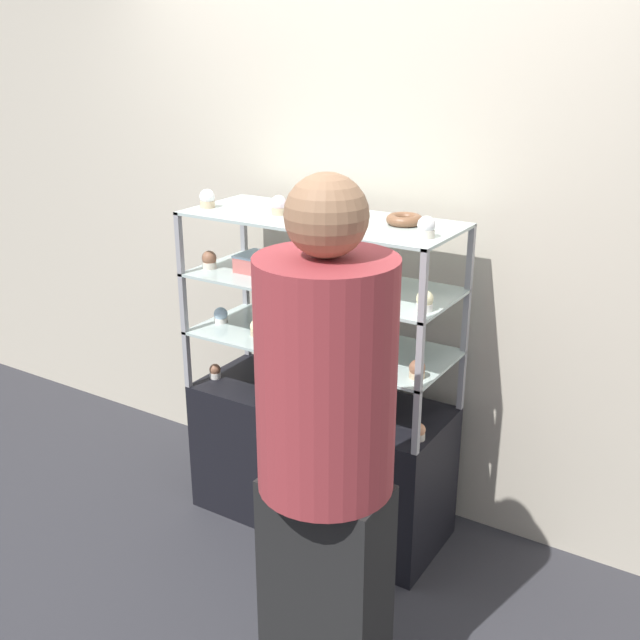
{
  "coord_description": "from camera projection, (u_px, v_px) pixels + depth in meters",
  "views": [
    {
      "loc": [
        1.56,
        -2.5,
        2.06
      ],
      "look_at": [
        0.0,
        0.0,
        0.98
      ],
      "focal_mm": 42.0,
      "sensor_mm": 36.0,
      "label": 1
    }
  ],
  "objects": [
    {
      "name": "ground_plane",
      "position": [
        320.0,
        517.0,
        3.47
      ],
      "size": [
        20.0,
        20.0,
        0.0
      ],
      "primitive_type": "plane",
      "color": "#2D2D33"
    },
    {
      "name": "back_wall",
      "position": [
        365.0,
        227.0,
        3.33
      ],
      "size": [
        8.0,
        0.05,
        2.6
      ],
      "color": "beige",
      "rests_on": "ground_plane"
    },
    {
      "name": "display_base",
      "position": [
        320.0,
        459.0,
        3.37
      ],
      "size": [
        1.14,
        0.46,
        0.62
      ],
      "color": "black",
      "rests_on": "ground_plane"
    },
    {
      "name": "display_riser_lower",
      "position": [
        320.0,
        344.0,
        3.17
      ],
      "size": [
        1.14,
        0.46,
        0.26
      ],
      "color": "#99999E",
      "rests_on": "display_base"
    },
    {
      "name": "display_riser_middle",
      "position": [
        320.0,
        285.0,
        3.08
      ],
      "size": [
        1.14,
        0.46,
        0.26
      ],
      "color": "#99999E",
      "rests_on": "display_riser_lower"
    },
    {
      "name": "display_riser_upper",
      "position": [
        320.0,
        222.0,
        2.99
      ],
      "size": [
        1.14,
        0.46,
        0.26
      ],
      "color": "#99999E",
      "rests_on": "display_riser_middle"
    },
    {
      "name": "layer_cake_centerpiece",
      "position": [
        296.0,
        324.0,
        3.18
      ],
      "size": [
        0.21,
        0.21,
        0.12
      ],
      "color": "#C66660",
      "rests_on": "display_riser_lower"
    },
    {
      "name": "sheet_cake_frosted",
      "position": [
        264.0,
        264.0,
        3.18
      ],
      "size": [
        0.23,
        0.16,
        0.07
      ],
      "color": "#C66660",
      "rests_on": "display_riser_middle"
    },
    {
      "name": "cupcake_0",
      "position": [
        215.0,
        371.0,
        3.43
      ],
      "size": [
        0.05,
        0.05,
        0.07
      ],
      "color": "white",
      "rests_on": "display_base"
    },
    {
      "name": "cupcake_1",
      "position": [
        306.0,
        401.0,
        3.15
      ],
      "size": [
        0.05,
        0.05,
        0.07
      ],
      "color": "white",
      "rests_on": "display_base"
    },
    {
      "name": "cupcake_2",
      "position": [
        419.0,
        432.0,
        2.9
      ],
      "size": [
        0.05,
        0.05,
        0.07
      ],
      "color": "beige",
      "rests_on": "display_base"
    },
    {
      "name": "price_tag_0",
      "position": [
        355.0,
        430.0,
        2.94
      ],
      "size": [
        0.04,
        0.0,
        0.04
      ],
      "color": "white",
      "rests_on": "display_base"
    },
    {
      "name": "cupcake_3",
      "position": [
        221.0,
        315.0,
        3.36
      ],
      "size": [
        0.06,
        0.06,
        0.07
      ],
      "color": "white",
      "rests_on": "display_riser_lower"
    },
    {
      "name": "cupcake_4",
      "position": [
        257.0,
        328.0,
        3.22
      ],
      "size": [
        0.06,
        0.06,
        0.07
      ],
      "color": "#CCB28C",
      "rests_on": "display_riser_lower"
    },
    {
      "name": "cupcake_5",
      "position": [
        358.0,
        354.0,
        2.95
      ],
      "size": [
        0.06,
        0.06,
        0.07
      ],
      "color": "beige",
      "rests_on": "display_riser_lower"
    },
    {
      "name": "cupcake_6",
      "position": [
        417.0,
        369.0,
        2.8
      ],
      "size": [
        0.06,
        0.06,
        0.07
      ],
      "color": "#CCB28C",
      "rests_on": "display_riser_lower"
    },
    {
      "name": "price_tag_1",
      "position": [
        300.0,
        354.0,
        2.97
      ],
      "size": [
        0.04,
        0.0,
        0.04
      ],
      "color": "white",
      "rests_on": "display_riser_lower"
    },
    {
      "name": "cupcake_7",
      "position": [
        209.0,
        260.0,
        3.24
      ],
      "size": [
        0.06,
        0.06,
        0.08
      ],
      "color": "beige",
      "rests_on": "display_riser_middle"
    },
    {
      "name": "cupcake_8",
      "position": [
        314.0,
        274.0,
        3.04
      ],
      "size": [
        0.06,
        0.06,
        0.08
      ],
      "color": "#CCB28C",
      "rests_on": "display_riser_middle"
    },
    {
      "name": "cupcake_9",
      "position": [
        425.0,
        301.0,
        2.72
      ],
      "size": [
        0.06,
        0.06,
        0.08
      ],
      "color": "white",
      "rests_on": "display_riser_middle"
    },
    {
      "name": "price_tag_2",
      "position": [
        268.0,
        285.0,
        2.95
      ],
      "size": [
        0.04,
        0.0,
        0.04
      ],
      "color": "white",
      "rests_on": "display_riser_middle"
    },
    {
      "name": "cupcake_10",
      "position": [
        207.0,
        199.0,
        3.15
      ],
      "size": [
        0.06,
        0.06,
        0.08
      ],
      "color": "#CCB28C",
      "rests_on": "display_riser_upper"
    },
    {
      "name": "cupcake_11",
      "position": [
        279.0,
        205.0,
        3.03
      ],
      "size": [
        0.06,
        0.06,
        0.08
      ],
      "color": "#CCB28C",
      "rests_on": "display_riser_upper"
    },
    {
      "name": "cupcake_12",
      "position": [
        349.0,
        217.0,
        2.81
      ],
      "size": [
        0.06,
        0.06,
        0.08
      ],
      "color": "beige",
      "rests_on": "display_riser_upper"
    },
    {
      "name": "cupcake_13",
      "position": [
        426.0,
        227.0,
        2.66
      ],
      "size": [
        0.06,
        0.06,
        0.08
      ],
      "color": "beige",
      "rests_on": "display_riser_upper"
    },
    {
      "name": "price_tag_3",
      "position": [
        291.0,
        222.0,
        2.81
      ],
      "size": [
        0.04,
        0.0,
        0.04
      ],
      "color": "white",
      "rests_on": "display_riser_upper"
    },
    {
      "name": "donut_glazed",
      "position": [
        404.0,
        220.0,
        2.86
      ],
      "size": [
        0.14,
        0.14,
        0.04
      ],
      "color": "brown",
      "rests_on": "display_riser_upper"
    },
    {
      "name": "customer_figure",
      "position": [
        326.0,
        448.0,
        2.22
      ],
      "size": [
        0.41,
        0.41,
        1.75
      ],
      "color": "black",
      "rests_on": "ground_plane"
    }
  ]
}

